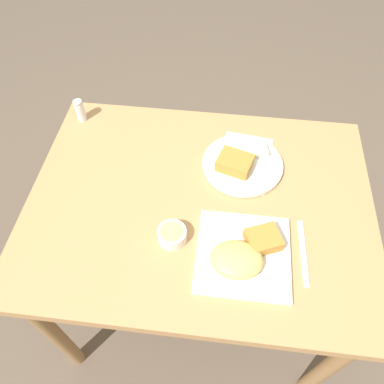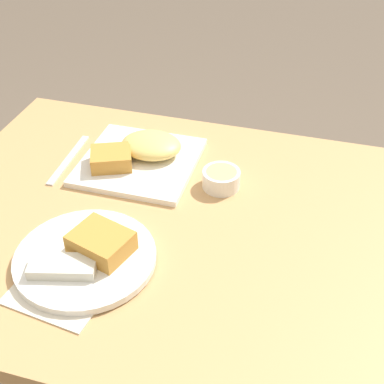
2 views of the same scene
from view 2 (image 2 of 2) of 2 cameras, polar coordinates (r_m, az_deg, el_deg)
name	(u,v)px [view 2 (image 2 of 2)]	position (r m, az deg, el deg)	size (l,w,h in m)	color
dining_table	(175,254)	(1.13, -1.84, -6.66)	(1.05, 0.79, 0.75)	tan
menu_card	(78,268)	(1.00, -12.05, -7.97)	(0.19, 0.27, 0.00)	beige
plate_square_near	(140,155)	(1.23, -5.54, 3.95)	(0.25, 0.25, 0.06)	white
plate_oval_far	(87,255)	(0.99, -11.10, -6.59)	(0.26, 0.26, 0.05)	white
sauce_ramekin	(221,179)	(1.15, 3.13, 1.44)	(0.08, 0.08, 0.04)	white
butter_knife	(69,159)	(1.27, -13.01, 3.42)	(0.02, 0.20, 0.00)	silver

